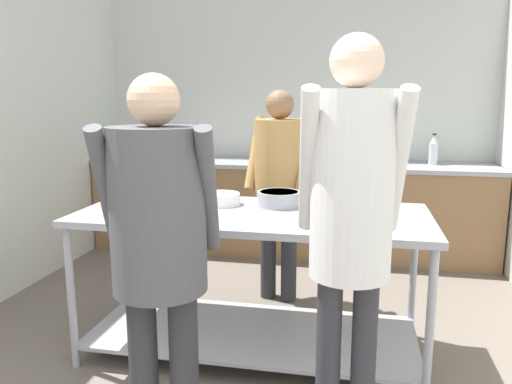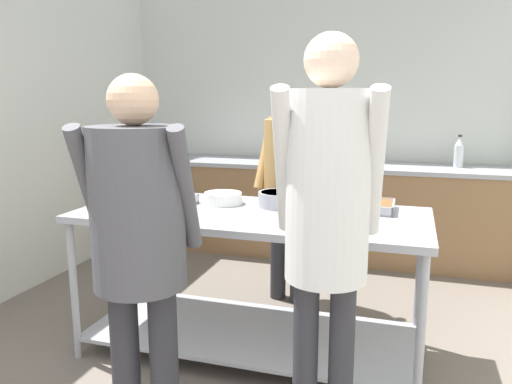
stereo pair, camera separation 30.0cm
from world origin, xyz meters
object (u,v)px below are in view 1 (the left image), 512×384
(serving_tray_roast, at_px, (355,203))
(guest_serving_left, at_px, (351,205))
(guest_serving_right, at_px, (159,230))
(plate_stack, at_px, (221,199))
(serving_tray_vegetables, at_px, (157,203))
(water_bottle, at_px, (434,150))
(cook_behind_counter, at_px, (279,175))
(sauce_pan, at_px, (279,198))

(serving_tray_roast, bearing_deg, guest_serving_left, -90.63)
(guest_serving_right, bearing_deg, plate_stack, 91.60)
(serving_tray_vegetables, xyz_separation_m, water_bottle, (1.90, 2.12, 0.14))
(plate_stack, bearing_deg, cook_behind_counter, 68.79)
(guest_serving_left, bearing_deg, sauce_pan, 114.48)
(serving_tray_vegetables, relative_size, guest_serving_left, 0.23)
(guest_serving_right, height_order, water_bottle, guest_serving_right)
(serving_tray_roast, bearing_deg, guest_serving_right, -124.53)
(serving_tray_roast, bearing_deg, serving_tray_vegetables, -169.26)
(serving_tray_vegetables, xyz_separation_m, guest_serving_right, (0.39, -0.93, 0.09))
(guest_serving_left, xyz_separation_m, guest_serving_right, (-0.78, -0.12, -0.12))
(serving_tray_vegetables, distance_m, plate_stack, 0.39)
(guest_serving_left, distance_m, cook_behind_counter, 1.73)
(guest_serving_left, distance_m, water_bottle, 3.02)
(guest_serving_right, distance_m, cook_behind_counter, 1.77)
(plate_stack, distance_m, cook_behind_counter, 0.73)
(sauce_pan, relative_size, guest_serving_left, 0.23)
(plate_stack, height_order, water_bottle, water_bottle)
(sauce_pan, distance_m, water_bottle, 2.27)
(serving_tray_roast, height_order, cook_behind_counter, cook_behind_counter)
(sauce_pan, distance_m, cook_behind_counter, 0.66)
(plate_stack, distance_m, water_bottle, 2.51)
(sauce_pan, xyz_separation_m, cook_behind_counter, (-0.10, 0.65, 0.04))
(plate_stack, height_order, serving_tray_roast, plate_stack)
(guest_serving_left, distance_m, guest_serving_right, 0.80)
(water_bottle, bearing_deg, cook_behind_counter, -134.42)
(serving_tray_roast, bearing_deg, water_bottle, 69.43)
(guest_serving_right, xyz_separation_m, cook_behind_counter, (0.23, 1.75, -0.03))
(plate_stack, bearing_deg, serving_tray_roast, 5.66)
(sauce_pan, distance_m, guest_serving_right, 1.15)
(guest_serving_left, bearing_deg, plate_stack, 130.47)
(water_bottle, bearing_deg, serving_tray_roast, -110.57)
(serving_tray_roast, height_order, water_bottle, water_bottle)
(serving_tray_vegetables, relative_size, water_bottle, 1.39)
(serving_tray_roast, relative_size, water_bottle, 1.50)
(serving_tray_vegetables, relative_size, guest_serving_right, 0.25)
(serving_tray_vegetables, distance_m, water_bottle, 2.85)
(sauce_pan, relative_size, serving_tray_roast, 0.93)
(serving_tray_roast, xyz_separation_m, cook_behind_counter, (-0.56, 0.60, 0.07))
(guest_serving_right, distance_m, water_bottle, 3.40)
(guest_serving_right, bearing_deg, serving_tray_roast, 55.47)
(sauce_pan, bearing_deg, water_bottle, 59.04)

